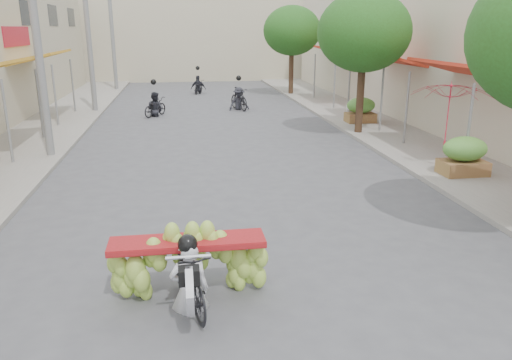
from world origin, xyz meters
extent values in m
cube|color=gray|center=(-7.00, 15.00, 0.06)|extent=(4.00, 60.00, 0.12)
cube|color=gray|center=(7.00, 15.00, 0.06)|extent=(4.00, 60.00, 0.12)
cylinder|color=slate|center=(-6.30, 11.20, 1.27)|extent=(0.08, 0.08, 2.55)
cylinder|color=slate|center=(-6.30, 14.80, 1.27)|extent=(0.08, 0.08, 2.55)
cube|color=#C78921|center=(-7.12, 19.00, 2.75)|extent=(1.77, 4.00, 0.53)
cylinder|color=slate|center=(-6.30, 17.20, 1.27)|extent=(0.08, 0.08, 2.55)
cylinder|color=slate|center=(-6.30, 20.80, 1.27)|extent=(0.08, 0.08, 2.55)
cube|color=#A81629|center=(-8.00, 19.00, 3.60)|extent=(0.10, 3.50, 0.80)
cube|color=#1E2328|center=(-8.02, 21.00, 4.60)|extent=(0.08, 2.00, 1.10)
cube|color=#1E2328|center=(-8.02, 26.00, 4.60)|extent=(0.08, 2.00, 1.10)
cube|color=#1E2328|center=(-8.02, 31.00, 4.60)|extent=(0.08, 2.00, 1.10)
cube|color=#B32A17|center=(7.12, 10.00, 2.75)|extent=(1.77, 4.20, 0.53)
cylinder|color=slate|center=(6.30, 8.10, 1.27)|extent=(0.08, 0.08, 2.55)
cylinder|color=slate|center=(6.30, 11.90, 1.27)|extent=(0.08, 0.08, 2.55)
cube|color=#B32A17|center=(7.12, 16.00, 2.75)|extent=(1.77, 4.20, 0.53)
cylinder|color=slate|center=(6.30, 14.10, 1.27)|extent=(0.08, 0.08, 2.55)
cylinder|color=slate|center=(6.30, 17.90, 1.27)|extent=(0.08, 0.08, 2.55)
cube|color=#B32A17|center=(7.12, 22.00, 2.75)|extent=(1.77, 4.20, 0.53)
cylinder|color=slate|center=(6.30, 20.10, 1.27)|extent=(0.08, 0.08, 2.55)
cylinder|color=slate|center=(6.30, 23.90, 1.27)|extent=(0.08, 0.08, 2.55)
cube|color=#B5AB8F|center=(0.00, 38.00, 3.50)|extent=(20.00, 6.00, 7.00)
cylinder|color=slate|center=(-5.40, 12.00, 4.00)|extent=(0.24, 0.24, 8.00)
cylinder|color=slate|center=(-5.40, 21.00, 4.00)|extent=(0.24, 0.24, 8.00)
cylinder|color=slate|center=(-5.40, 30.00, 4.00)|extent=(0.24, 0.24, 8.00)
cylinder|color=#3A2719|center=(5.40, 14.00, 1.60)|extent=(0.28, 0.28, 3.20)
ellipsoid|color=#215519|center=(5.40, 14.00, 3.80)|extent=(3.40, 3.40, 2.90)
cylinder|color=#3A2719|center=(5.40, 26.00, 1.60)|extent=(0.28, 0.28, 3.20)
ellipsoid|color=#215519|center=(5.40, 26.00, 3.80)|extent=(3.40, 3.40, 2.90)
cube|color=brown|center=(6.20, 8.00, 0.37)|extent=(1.20, 0.80, 0.50)
ellipsoid|color=#529337|center=(6.20, 8.00, 0.95)|extent=(1.20, 0.88, 0.66)
cube|color=brown|center=(6.20, 16.00, 0.37)|extent=(1.20, 0.80, 0.50)
ellipsoid|color=#529337|center=(6.20, 16.00, 0.95)|extent=(1.20, 0.88, 0.66)
imported|color=black|center=(-1.29, 2.49, 0.49)|extent=(0.86, 1.73, 0.98)
cylinder|color=silver|center=(-1.29, 1.84, 0.62)|extent=(0.10, 0.66, 0.66)
cube|color=black|center=(-1.29, 1.94, 0.80)|extent=(0.28, 0.22, 0.22)
cylinder|color=silver|center=(-1.29, 2.04, 1.02)|extent=(0.60, 0.05, 0.05)
cube|color=maroon|center=(-1.29, 2.84, 0.88)|extent=(2.30, 0.55, 0.10)
imported|color=silver|center=(-1.29, 2.44, 1.07)|extent=(0.56, 0.41, 1.55)
sphere|color=black|center=(-1.29, 2.41, 1.82)|extent=(0.28, 0.28, 0.28)
imported|color=#B0172C|center=(5.91, 8.47, 2.58)|extent=(2.54, 2.54, 1.96)
imported|color=white|center=(5.98, 16.60, 0.89)|extent=(0.88, 0.80, 1.54)
imported|color=black|center=(-2.48, 19.49, 0.43)|extent=(1.30, 1.61, 0.86)
imported|color=#23232A|center=(-2.48, 19.49, 1.12)|extent=(0.93, 0.83, 1.65)
sphere|color=black|center=(-2.48, 19.49, 1.58)|extent=(0.26, 0.26, 0.26)
imported|color=black|center=(1.60, 20.77, 0.56)|extent=(1.10, 1.98, 1.12)
imported|color=#23232A|center=(1.60, 20.77, 1.12)|extent=(1.17, 0.85, 1.65)
sphere|color=black|center=(1.60, 20.77, 1.58)|extent=(0.26, 0.26, 0.26)
imported|color=black|center=(-0.15, 27.62, 0.41)|extent=(0.96, 1.54, 0.81)
imported|color=#23232A|center=(-0.15, 27.62, 1.12)|extent=(1.09, 0.82, 1.65)
sphere|color=black|center=(-0.15, 27.62, 1.58)|extent=(0.26, 0.26, 0.26)
camera|label=1|loc=(-1.30, -4.04, 3.92)|focal=35.00mm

